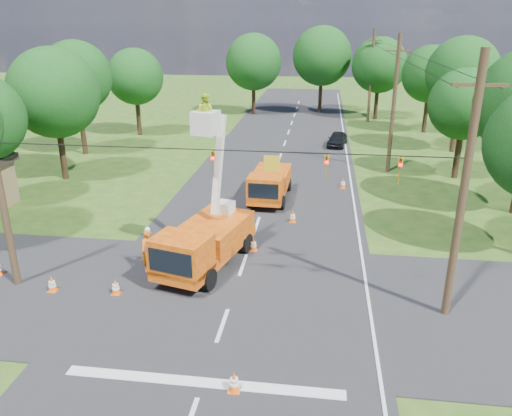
# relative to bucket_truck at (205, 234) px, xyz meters

# --- Properties ---
(ground) EXTENTS (140.00, 140.00, 0.00)m
(ground) POSITION_rel_bucket_truck_xyz_m (1.71, 15.34, -1.66)
(ground) COLOR #264A16
(ground) RESTS_ON ground
(road_main) EXTENTS (12.00, 100.00, 0.06)m
(road_main) POSITION_rel_bucket_truck_xyz_m (1.71, 15.34, -1.66)
(road_main) COLOR black
(road_main) RESTS_ON ground
(road_cross) EXTENTS (56.00, 10.00, 0.07)m
(road_cross) POSITION_rel_bucket_truck_xyz_m (1.71, -2.66, -1.66)
(road_cross) COLOR black
(road_cross) RESTS_ON ground
(stop_bar) EXTENTS (9.00, 0.45, 0.02)m
(stop_bar) POSITION_rel_bucket_truck_xyz_m (1.71, -7.86, -1.66)
(stop_bar) COLOR silver
(stop_bar) RESTS_ON ground
(edge_line) EXTENTS (0.12, 90.00, 0.02)m
(edge_line) POSITION_rel_bucket_truck_xyz_m (7.31, 15.34, -1.66)
(edge_line) COLOR silver
(edge_line) RESTS_ON ground
(bucket_truck) EXTENTS (3.83, 6.70, 7.94)m
(bucket_truck) POSITION_rel_bucket_truck_xyz_m (0.00, 0.00, 0.00)
(bucket_truck) COLOR orange
(bucket_truck) RESTS_ON ground
(second_truck) EXTENTS (2.45, 5.75, 2.12)m
(second_truck) POSITION_rel_bucket_truck_xyz_m (1.96, 9.63, -0.56)
(second_truck) COLOR orange
(second_truck) RESTS_ON ground
(ground_worker) EXTENTS (0.90, 0.83, 2.05)m
(ground_worker) POSITION_rel_bucket_truck_xyz_m (-2.41, -0.76, -0.63)
(ground_worker) COLOR #F85114
(ground_worker) RESTS_ON ground
(distant_car) EXTENTS (2.12, 3.97, 1.28)m
(distant_car) POSITION_rel_bucket_truck_xyz_m (6.53, 25.07, -1.02)
(distant_car) COLOR black
(distant_car) RESTS_ON ground
(traffic_cone_0) EXTENTS (0.38, 0.38, 0.71)m
(traffic_cone_0) POSITION_rel_bucket_truck_xyz_m (2.76, -8.07, -1.30)
(traffic_cone_0) COLOR #FF5F0D
(traffic_cone_0) RESTS_ON ground
(traffic_cone_1) EXTENTS (0.38, 0.38, 0.71)m
(traffic_cone_1) POSITION_rel_bucket_truck_xyz_m (1.97, 1.98, -1.30)
(traffic_cone_1) COLOR #FF5F0D
(traffic_cone_1) RESTS_ON ground
(traffic_cone_2) EXTENTS (0.38, 0.38, 0.71)m
(traffic_cone_2) POSITION_rel_bucket_truck_xyz_m (3.67, 6.01, -1.30)
(traffic_cone_2) COLOR #FF5F0D
(traffic_cone_2) RESTS_ON ground
(traffic_cone_3) EXTENTS (0.38, 0.38, 0.71)m
(traffic_cone_3) POSITION_rel_bucket_truck_xyz_m (-3.17, -2.94, -1.30)
(traffic_cone_3) COLOR #FF5F0D
(traffic_cone_3) RESTS_ON ground
(traffic_cone_4) EXTENTS (0.38, 0.38, 0.71)m
(traffic_cone_4) POSITION_rel_bucket_truck_xyz_m (-5.93, -3.07, -1.30)
(traffic_cone_4) COLOR #FF5F0D
(traffic_cone_4) RESTS_ON ground
(traffic_cone_6) EXTENTS (0.38, 0.38, 0.71)m
(traffic_cone_6) POSITION_rel_bucket_truck_xyz_m (6.69, 12.61, -1.30)
(traffic_cone_6) COLOR #FF5F0D
(traffic_cone_6) RESTS_ON ground
(pole_right_near) EXTENTS (1.80, 0.30, 10.00)m
(pole_right_near) POSITION_rel_bucket_truck_xyz_m (10.21, -2.66, 3.45)
(pole_right_near) COLOR #4C3823
(pole_right_near) RESTS_ON ground
(pole_right_mid) EXTENTS (1.80, 0.30, 10.00)m
(pole_right_mid) POSITION_rel_bucket_truck_xyz_m (10.21, 17.34, 3.45)
(pole_right_mid) COLOR #4C3823
(pole_right_mid) RESTS_ON ground
(pole_right_far) EXTENTS (1.80, 0.30, 10.00)m
(pole_right_far) POSITION_rel_bucket_truck_xyz_m (10.21, 37.34, 3.45)
(pole_right_far) COLOR #4C3823
(pole_right_far) RESTS_ON ground
(pole_left) EXTENTS (0.30, 0.30, 9.00)m
(pole_left) POSITION_rel_bucket_truck_xyz_m (-7.79, -2.66, 2.84)
(pole_left) COLOR #4C3823
(pole_left) RESTS_ON ground
(signal_span) EXTENTS (18.00, 0.29, 1.07)m
(signal_span) POSITION_rel_bucket_truck_xyz_m (3.93, -2.66, 4.22)
(signal_span) COLOR black
(signal_span) RESTS_ON ground
(tree_left_d) EXTENTS (6.20, 6.20, 9.24)m
(tree_left_d) POSITION_rel_bucket_truck_xyz_m (-13.29, 12.34, 4.46)
(tree_left_d) COLOR #382616
(tree_left_d) RESTS_ON ground
(tree_left_e) EXTENTS (5.80, 5.80, 9.41)m
(tree_left_e) POSITION_rel_bucket_truck_xyz_m (-15.09, 19.34, 4.83)
(tree_left_e) COLOR #382616
(tree_left_e) RESTS_ON ground
(tree_left_f) EXTENTS (5.40, 5.40, 8.40)m
(tree_left_f) POSITION_rel_bucket_truck_xyz_m (-13.09, 27.34, 4.03)
(tree_left_f) COLOR #382616
(tree_left_f) RESTS_ON ground
(tree_right_c) EXTENTS (5.00, 5.00, 7.83)m
(tree_right_c) POSITION_rel_bucket_truck_xyz_m (14.91, 16.34, 3.65)
(tree_right_c) COLOR #382616
(tree_right_c) RESTS_ON ground
(tree_right_d) EXTENTS (6.00, 6.00, 9.70)m
(tree_right_d) POSITION_rel_bucket_truck_xyz_m (16.51, 24.34, 5.02)
(tree_right_d) COLOR #382616
(tree_right_d) RESTS_ON ground
(tree_right_e) EXTENTS (5.60, 5.60, 8.63)m
(tree_right_e) POSITION_rel_bucket_truck_xyz_m (15.51, 32.34, 4.15)
(tree_right_e) COLOR #382616
(tree_right_e) RESTS_ON ground
(tree_far_a) EXTENTS (6.60, 6.60, 9.50)m
(tree_far_a) POSITION_rel_bucket_truck_xyz_m (-3.29, 40.34, 4.53)
(tree_far_a) COLOR #382616
(tree_far_a) RESTS_ON ground
(tree_far_b) EXTENTS (7.00, 7.00, 10.32)m
(tree_far_b) POSITION_rel_bucket_truck_xyz_m (4.71, 42.34, 5.15)
(tree_far_b) COLOR #382616
(tree_far_b) RESTS_ON ground
(tree_far_c) EXTENTS (6.20, 6.20, 9.18)m
(tree_far_c) POSITION_rel_bucket_truck_xyz_m (11.21, 39.34, 4.40)
(tree_far_c) COLOR #382616
(tree_far_c) RESTS_ON ground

